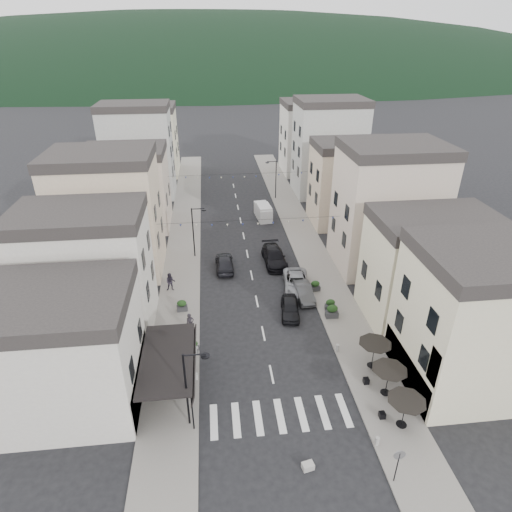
{
  "coord_description": "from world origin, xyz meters",
  "views": [
    {
      "loc": [
        -3.91,
        -18.33,
        23.3
      ],
      "look_at": [
        0.23,
        18.78,
        3.5
      ],
      "focal_mm": 30.0,
      "sensor_mm": 36.0,
      "label": 1
    }
  ],
  "objects": [
    {
      "name": "planter_la",
      "position": [
        -6.0,
        9.23,
        0.63
      ],
      "size": [
        1.04,
        0.73,
        1.05
      ],
      "rotation": [
        0.0,
        0.0,
        -0.24
      ],
      "color": "#323235",
      "rests_on": "sidewalk_left"
    },
    {
      "name": "bunting_far",
      "position": [
        0.0,
        38.0,
        5.65
      ],
      "size": [
        19.0,
        0.28,
        0.62
      ],
      "color": "black",
      "rests_on": "ground"
    },
    {
      "name": "pedestrian_b",
      "position": [
        -8.35,
        18.76,
        1.08
      ],
      "size": [
        0.94,
        0.74,
        1.93
      ],
      "primitive_type": "imported",
      "rotation": [
        0.0,
        0.0,
        0.0
      ],
      "color": "#25202B",
      "rests_on": "sidewalk_left"
    },
    {
      "name": "pedestrian_a",
      "position": [
        -6.24,
        11.71,
        1.07
      ],
      "size": [
        0.81,
        0.66,
        1.9
      ],
      "primitive_type": "imported",
      "rotation": [
        0.0,
        0.0,
        0.34
      ],
      "color": "black",
      "rests_on": "sidewalk_left"
    },
    {
      "name": "buildings_row_left",
      "position": [
        -14.5,
        37.75,
        6.12
      ],
      "size": [
        10.2,
        54.16,
        14.0
      ],
      "color": "beige",
      "rests_on": "ground"
    },
    {
      "name": "planter_ra",
      "position": [
        6.47,
        12.55,
        0.74
      ],
      "size": [
        1.18,
        0.69,
        1.29
      ],
      "rotation": [
        0.0,
        0.0,
        -0.05
      ],
      "color": "#303033",
      "rests_on": "sidewalk_right"
    },
    {
      "name": "streetlamp_left_far",
      "position": [
        -5.82,
        26.0,
        3.7
      ],
      "size": [
        1.7,
        0.56,
        6.0
      ],
      "color": "black",
      "rests_on": "ground"
    },
    {
      "name": "parked_car_d",
      "position": [
        2.8,
        23.41,
        0.82
      ],
      "size": [
        2.53,
        5.77,
        1.65
      ],
      "primitive_type": "imported",
      "rotation": [
        0.0,
        0.0,
        0.04
      ],
      "color": "black",
      "rests_on": "ground"
    },
    {
      "name": "parked_car_b",
      "position": [
        4.59,
        16.16,
        0.7
      ],
      "size": [
        1.72,
        4.34,
        1.41
      ],
      "primitive_type": "imported",
      "rotation": [
        0.0,
        0.0,
        0.06
      ],
      "color": "#39393B",
      "rests_on": "ground"
    },
    {
      "name": "delivery_van",
      "position": [
        3.21,
        36.45,
        1.03
      ],
      "size": [
        2.15,
        4.52,
        2.09
      ],
      "rotation": [
        0.0,
        0.0,
        0.1
      ],
      "color": "silver",
      "rests_on": "ground"
    },
    {
      "name": "streetlamp_left_near",
      "position": [
        -5.82,
        2.0,
        3.7
      ],
      "size": [
        1.7,
        0.56,
        6.0
      ],
      "color": "black",
      "rests_on": "ground"
    },
    {
      "name": "bunting_near",
      "position": [
        0.0,
        22.0,
        5.65
      ],
      "size": [
        19.0,
        0.28,
        0.62
      ],
      "color": "black",
      "rests_on": "ground"
    },
    {
      "name": "streetlamp_right_far",
      "position": [
        5.82,
        44.0,
        3.7
      ],
      "size": [
        1.7,
        0.56,
        6.0
      ],
      "color": "black",
      "rests_on": "ground"
    },
    {
      "name": "boutique_awning",
      "position": [
        -7.25,
        5.0,
        3.11
      ],
      "size": [
        3.77,
        7.5,
        3.28
      ],
      "color": "black",
      "rests_on": "ground"
    },
    {
      "name": "boutique_building",
      "position": [
        -15.5,
        5.0,
        4.0
      ],
      "size": [
        12.0,
        8.0,
        8.0
      ],
      "primitive_type": "cube",
      "color": "beige",
      "rests_on": "ground"
    },
    {
      "name": "ground",
      "position": [
        0.0,
        0.0,
        0.0
      ],
      "size": [
        700.0,
        700.0,
        0.0
      ],
      "primitive_type": "plane",
      "color": "black",
      "rests_on": "ground"
    },
    {
      "name": "planter_rb",
      "position": [
        6.63,
        13.74,
        0.65
      ],
      "size": [
        1.05,
        0.68,
        1.09
      ],
      "rotation": [
        0.0,
        0.0,
        -0.15
      ],
      "color": "#2F2F31",
      "rests_on": "sidewalk_right"
    },
    {
      "name": "sidewalk_right",
      "position": [
        7.5,
        32.0,
        0.06
      ],
      "size": [
        4.0,
        76.0,
        0.12
      ],
      "primitive_type": "cube",
      "color": "slate",
      "rests_on": "ground"
    },
    {
      "name": "bollards",
      "position": [
        0.0,
        5.5,
        0.42
      ],
      "size": [
        11.66,
        10.26,
        0.6
      ],
      "color": "gray",
      "rests_on": "ground"
    },
    {
      "name": "traffic_sign",
      "position": [
        5.8,
        -3.5,
        1.93
      ],
      "size": [
        0.7,
        0.07,
        2.7
      ],
      "color": "black",
      "rests_on": "ground"
    },
    {
      "name": "cafe_terrace",
      "position": [
        7.7,
        2.8,
        2.36
      ],
      "size": [
        2.5,
        8.1,
        2.53
      ],
      "color": "black",
      "rests_on": "ground"
    },
    {
      "name": "concrete_block_c",
      "position": [
        1.03,
        -2.09,
        0.2
      ],
      "size": [
        0.79,
        0.64,
        0.4
      ],
      "primitive_type": "cube",
      "rotation": [
        0.0,
        0.0,
        0.21
      ],
      "color": "#9C9A94",
      "rests_on": "ground"
    },
    {
      "name": "parked_car_e",
      "position": [
        -2.8,
        22.67,
        0.8
      ],
      "size": [
        1.96,
        4.74,
        1.61
      ],
      "primitive_type": "imported",
      "rotation": [
        0.0,
        0.0,
        3.16
      ],
      "color": "black",
      "rests_on": "ground"
    },
    {
      "name": "buildings_row_right",
      "position": [
        14.5,
        36.59,
        6.32
      ],
      "size": [
        10.2,
        54.16,
        14.5
      ],
      "color": "beige",
      "rests_on": "ground"
    },
    {
      "name": "sidewalk_left",
      "position": [
        -7.5,
        32.0,
        0.06
      ],
      "size": [
        4.0,
        76.0,
        0.12
      ],
      "primitive_type": "cube",
      "color": "slate",
      "rests_on": "ground"
    },
    {
      "name": "bistro_building",
      "position": [
        14.5,
        4.0,
        5.0
      ],
      "size": [
        10.0,
        8.0,
        10.0
      ],
      "primitive_type": "cube",
      "color": "beige",
      "rests_on": "ground"
    },
    {
      "name": "planter_lb",
      "position": [
        -7.11,
        15.1,
        0.66
      ],
      "size": [
        1.04,
        0.64,
        1.11
      ],
      "rotation": [
        0.0,
        0.0,
        0.1
      ],
      "color": "#2D2D2F",
      "rests_on": "sidewalk_left"
    },
    {
      "name": "parked_car_c",
      "position": [
        4.23,
        17.83,
        0.75
      ],
      "size": [
        3.04,
        5.62,
        1.5
      ],
      "primitive_type": "imported",
      "rotation": [
        0.0,
        0.0,
        -0.11
      ],
      "color": "gray",
      "rests_on": "ground"
    },
    {
      "name": "parked_car_a",
      "position": [
        2.8,
        13.54,
        0.7
      ],
      "size": [
        2.19,
        4.3,
        1.4
      ],
      "primitive_type": "imported",
      "rotation": [
        0.0,
        0.0,
        -0.13
      ],
      "color": "black",
      "rests_on": "ground"
    },
    {
      "name": "planter_rc",
      "position": [
        6.0,
        17.12,
        0.66
      ],
      "size": [
        1.03,
        0.63,
        1.11
      ],
      "rotation": [
        0.0,
        0.0,
        0.09
      ],
      "color": "#2A2B2D",
      "rests_on": "sidewalk_right"
    },
    {
      "name": "hill_backdrop",
      "position": [
        0.0,
        300.0,
        0.0
      ],
      "size": [
        640.0,
        360.0,
        70.0
      ],
      "primitive_type": "ellipsoid",
      "color": "black",
      "rests_on": "ground"
    }
  ]
}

